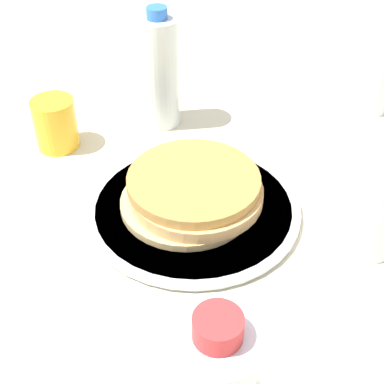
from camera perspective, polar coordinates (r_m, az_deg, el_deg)
ground_plane at (r=0.75m, az=0.47°, el=-1.94°), size 4.00×4.00×0.00m
plate at (r=0.75m, az=0.00°, el=-1.54°), size 0.30×0.30×0.01m
pancake_stack at (r=0.73m, az=0.10°, el=0.21°), size 0.18×0.20×0.04m
juice_glass at (r=0.88m, az=-14.36°, el=7.08°), size 0.07×0.07×0.08m
cream_jug at (r=0.71m, az=17.88°, el=-2.02°), size 0.10×0.10×0.11m
water_bottle_mid at (r=0.98m, az=19.36°, el=14.09°), size 0.07×0.07×0.23m
water_bottle_far at (r=0.89m, az=-3.50°, el=12.63°), size 0.07×0.07×0.20m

